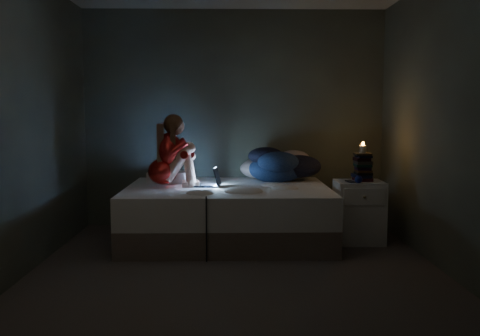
{
  "coord_description": "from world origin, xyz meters",
  "views": [
    {
      "loc": [
        -0.06,
        -4.52,
        1.38
      ],
      "look_at": [
        0.05,
        1.0,
        0.8
      ],
      "focal_mm": 39.61,
      "sensor_mm": 36.0,
      "label": 1
    }
  ],
  "objects_px": {
    "bed": "(228,214)",
    "woman": "(162,150)",
    "laptop": "(205,177)",
    "candle": "(363,147)",
    "nightstand": "(359,212)",
    "phone": "(351,181)"
  },
  "relations": [
    {
      "from": "woman",
      "to": "laptop",
      "type": "xyz_separation_m",
      "value": [
        0.45,
        0.01,
        -0.28
      ]
    },
    {
      "from": "laptop",
      "to": "bed",
      "type": "bearing_deg",
      "value": 6.22
    },
    {
      "from": "woman",
      "to": "nightstand",
      "type": "relative_size",
      "value": 1.18
    },
    {
      "from": "bed",
      "to": "phone",
      "type": "xyz_separation_m",
      "value": [
        1.29,
        -0.17,
        0.37
      ]
    },
    {
      "from": "woman",
      "to": "phone",
      "type": "relative_size",
      "value": 5.54
    },
    {
      "from": "bed",
      "to": "woman",
      "type": "relative_size",
      "value": 2.77
    },
    {
      "from": "bed",
      "to": "woman",
      "type": "height_order",
      "value": "woman"
    },
    {
      "from": "woman",
      "to": "laptop",
      "type": "bearing_deg",
      "value": -4.79
    },
    {
      "from": "bed",
      "to": "phone",
      "type": "height_order",
      "value": "phone"
    },
    {
      "from": "candle",
      "to": "phone",
      "type": "bearing_deg",
      "value": -143.29
    },
    {
      "from": "laptop",
      "to": "nightstand",
      "type": "xyz_separation_m",
      "value": [
        1.64,
        -0.1,
        -0.37
      ]
    },
    {
      "from": "laptop",
      "to": "phone",
      "type": "relative_size",
      "value": 2.17
    },
    {
      "from": "bed",
      "to": "phone",
      "type": "distance_m",
      "value": 1.35
    },
    {
      "from": "candle",
      "to": "nightstand",
      "type": "bearing_deg",
      "value": -134.31
    },
    {
      "from": "nightstand",
      "to": "laptop",
      "type": "bearing_deg",
      "value": 177.29
    },
    {
      "from": "phone",
      "to": "woman",
      "type": "bearing_deg",
      "value": 161.6
    },
    {
      "from": "laptop",
      "to": "phone",
      "type": "xyz_separation_m",
      "value": [
        1.53,
        -0.18,
        -0.03
      ]
    },
    {
      "from": "woman",
      "to": "phone",
      "type": "xyz_separation_m",
      "value": [
        1.98,
        -0.16,
        -0.32
      ]
    },
    {
      "from": "woman",
      "to": "bed",
      "type": "bearing_deg",
      "value": -5.86
    },
    {
      "from": "phone",
      "to": "candle",
      "type": "bearing_deg",
      "value": 23.04
    },
    {
      "from": "candle",
      "to": "bed",
      "type": "bearing_deg",
      "value": 177.63
    },
    {
      "from": "bed",
      "to": "laptop",
      "type": "distance_m",
      "value": 0.47
    }
  ]
}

